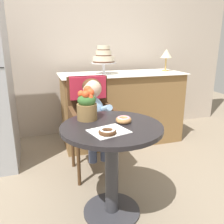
# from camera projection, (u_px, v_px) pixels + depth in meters

# --- Properties ---
(ground_plane) EXTENTS (8.00, 8.00, 0.00)m
(ground_plane) POSITION_uv_depth(u_px,v_px,m) (112.00, 212.00, 1.86)
(ground_plane) COLOR gray
(back_wall) EXTENTS (4.80, 0.10, 2.70)m
(back_wall) POSITION_uv_depth(u_px,v_px,m) (70.00, 36.00, 3.17)
(back_wall) COLOR #B2A393
(back_wall) RESTS_ON ground
(cafe_table) EXTENTS (0.72, 0.72, 0.72)m
(cafe_table) POSITION_uv_depth(u_px,v_px,m) (112.00, 153.00, 1.72)
(cafe_table) COLOR black
(cafe_table) RESTS_ON ground
(wicker_chair) EXTENTS (0.42, 0.45, 0.95)m
(wicker_chair) POSITION_uv_depth(u_px,v_px,m) (90.00, 109.00, 2.33)
(wicker_chair) COLOR #472D19
(wicker_chair) RESTS_ON ground
(seated_child) EXTENTS (0.27, 0.32, 0.73)m
(seated_child) POSITION_uv_depth(u_px,v_px,m) (94.00, 110.00, 2.18)
(seated_child) COLOR #8CADCC
(seated_child) RESTS_ON ground
(paper_napkin) EXTENTS (0.28, 0.25, 0.00)m
(paper_napkin) POSITION_uv_depth(u_px,v_px,m) (109.00, 131.00, 1.54)
(paper_napkin) COLOR white
(paper_napkin) RESTS_ON cafe_table
(donut_front) EXTENTS (0.11, 0.11, 0.04)m
(donut_front) POSITION_uv_depth(u_px,v_px,m) (124.00, 119.00, 1.71)
(donut_front) COLOR #AD7542
(donut_front) RESTS_ON cafe_table
(donut_mid) EXTENTS (0.11, 0.11, 0.04)m
(donut_mid) POSITION_uv_depth(u_px,v_px,m) (107.00, 131.00, 1.49)
(donut_mid) COLOR #4C2D19
(donut_mid) RESTS_ON cafe_table
(flower_vase) EXTENTS (0.15, 0.15, 0.25)m
(flower_vase) POSITION_uv_depth(u_px,v_px,m) (87.00, 105.00, 1.75)
(flower_vase) COLOR brown
(flower_vase) RESTS_ON cafe_table
(display_counter) EXTENTS (1.56, 0.62, 0.90)m
(display_counter) POSITION_uv_depth(u_px,v_px,m) (122.00, 108.00, 3.08)
(display_counter) COLOR olive
(display_counter) RESTS_ON ground
(tiered_cake_stand) EXTENTS (0.30, 0.30, 0.34)m
(tiered_cake_stand) POSITION_uv_depth(u_px,v_px,m) (104.00, 57.00, 2.82)
(tiered_cake_stand) COLOR silver
(tiered_cake_stand) RESTS_ON display_counter
(table_lamp) EXTENTS (0.15, 0.15, 0.28)m
(table_lamp) POSITION_uv_depth(u_px,v_px,m) (166.00, 54.00, 3.11)
(table_lamp) COLOR #B28C47
(table_lamp) RESTS_ON display_counter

